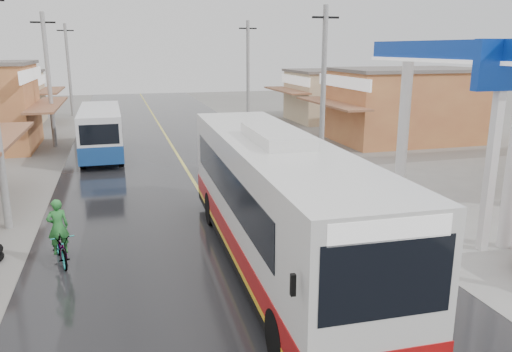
% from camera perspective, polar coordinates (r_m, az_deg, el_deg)
% --- Properties ---
extents(ground, '(120.00, 120.00, 0.00)m').
position_cam_1_polar(ground, '(11.05, 3.95, -18.26)').
color(ground, slate).
rests_on(ground, ground).
extents(road, '(12.00, 90.00, 0.02)m').
position_cam_1_polar(road, '(24.68, -7.74, 0.37)').
color(road, black).
rests_on(road, ground).
extents(centre_line, '(0.15, 90.00, 0.01)m').
position_cam_1_polar(centre_line, '(24.67, -7.74, 0.39)').
color(centre_line, '#D8CC4C').
rests_on(centre_line, road).
extents(shopfronts_right, '(11.00, 44.00, 4.80)m').
position_cam_1_polar(shopfronts_right, '(28.22, 25.01, 0.89)').
color(shopfronts_right, beige).
rests_on(shopfronts_right, ground).
extents(utility_poles_left, '(1.60, 50.00, 8.00)m').
position_cam_1_polar(utility_poles_left, '(25.72, -23.69, -0.19)').
color(utility_poles_left, gray).
rests_on(utility_poles_left, ground).
extents(utility_poles_right, '(1.60, 36.00, 8.00)m').
position_cam_1_polar(utility_poles_right, '(26.51, 7.41, 1.34)').
color(utility_poles_right, gray).
rests_on(utility_poles_right, ground).
extents(coach_bus, '(3.08, 12.47, 3.87)m').
position_cam_1_polar(coach_bus, '(13.63, 2.13, -3.05)').
color(coach_bus, silver).
rests_on(coach_bus, road).
extents(second_bus, '(2.26, 8.10, 2.68)m').
position_cam_1_polar(second_bus, '(29.32, -17.29, 4.95)').
color(second_bus, silver).
rests_on(second_bus, road).
extents(cyclist, '(1.04, 1.91, 1.95)m').
position_cam_1_polar(cyclist, '(15.24, -21.47, -7.05)').
color(cyclist, black).
rests_on(cyclist, ground).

